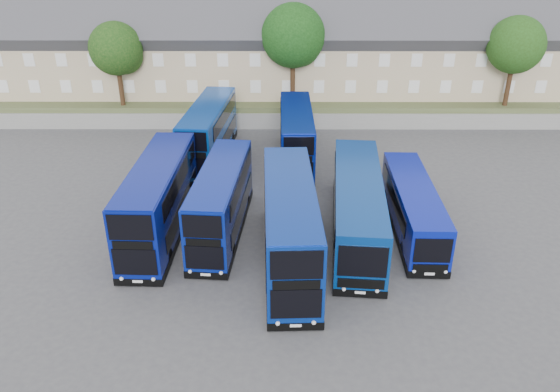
{
  "coord_description": "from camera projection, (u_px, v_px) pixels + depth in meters",
  "views": [
    {
      "loc": [
        0.97,
        -24.81,
        17.42
      ],
      "look_at": [
        0.88,
        5.46,
        2.2
      ],
      "focal_mm": 35.0,
      "sensor_mm": 36.0,
      "label": 1
    }
  ],
  "objects": [
    {
      "name": "dd_front_right",
      "position": [
        290.0,
        228.0,
        30.13
      ],
      "size": [
        3.16,
        11.99,
        4.73
      ],
      "rotation": [
        0.0,
        0.0,
        0.04
      ],
      "color": "navy",
      "rests_on": "ground"
    },
    {
      "name": "tree_east",
      "position": [
        517.0,
        47.0,
        49.04
      ],
      "size": [
        5.12,
        5.12,
        8.16
      ],
      "color": "#382314",
      "rests_on": "earth_bank"
    },
    {
      "name": "ground",
      "position": [
        264.0,
        276.0,
        29.99
      ],
      "size": [
        120.0,
        120.0,
        0.0
      ],
      "primitive_type": "plane",
      "color": "#444448",
      "rests_on": "ground"
    },
    {
      "name": "coach_east_a",
      "position": [
        357.0,
        208.0,
        33.34
      ],
      "size": [
        4.0,
        13.64,
        3.68
      ],
      "rotation": [
        0.0,
        0.0,
        -0.09
      ],
      "color": "navy",
      "rests_on": "ground"
    },
    {
      "name": "coach_east_b",
      "position": [
        413.0,
        209.0,
        33.92
      ],
      "size": [
        2.64,
        11.11,
        3.02
      ],
      "rotation": [
        0.0,
        0.0,
        -0.03
      ],
      "color": "#08179D",
      "rests_on": "ground"
    },
    {
      "name": "dd_rear_left",
      "position": [
        209.0,
        133.0,
        43.97
      ],
      "size": [
        3.61,
        11.43,
        4.47
      ],
      "rotation": [
        0.0,
        0.0,
        -0.09
      ],
      "color": "#073791",
      "rests_on": "ground"
    },
    {
      "name": "dd_rear_right",
      "position": [
        296.0,
        137.0,
        43.41
      ],
      "size": [
        2.54,
        10.81,
        4.29
      ],
      "rotation": [
        0.0,
        0.0,
        0.01
      ],
      "color": "navy",
      "rests_on": "ground"
    },
    {
      "name": "tree_west",
      "position": [
        118.0,
        50.0,
        49.29
      ],
      "size": [
        4.8,
        4.8,
        7.65
      ],
      "color": "#382314",
      "rests_on": "earth_bank"
    },
    {
      "name": "tree_mid",
      "position": [
        295.0,
        38.0,
        49.23
      ],
      "size": [
        5.76,
        5.76,
        9.18
      ],
      "color": "#382314",
      "rests_on": "earth_bank"
    },
    {
      "name": "dd_front_left",
      "position": [
        159.0,
        201.0,
        33.15
      ],
      "size": [
        2.98,
        11.57,
        4.57
      ],
      "rotation": [
        0.0,
        0.0,
        -0.03
      ],
      "color": "navy",
      "rests_on": "ground"
    },
    {
      "name": "terrace_row",
      "position": [
        333.0,
        45.0,
        53.82
      ],
      "size": [
        66.0,
        10.4,
        11.2
      ],
      "color": "tan",
      "rests_on": "earth_bank"
    },
    {
      "name": "earth_bank",
      "position": [
        273.0,
        89.0,
        59.92
      ],
      "size": [
        80.0,
        20.0,
        2.0
      ],
      "primitive_type": "cube",
      "color": "#4C522E",
      "rests_on": "ground"
    },
    {
      "name": "dd_front_mid",
      "position": [
        221.0,
        203.0,
        33.36
      ],
      "size": [
        3.24,
        10.69,
        4.19
      ],
      "rotation": [
        0.0,
        0.0,
        -0.08
      ],
      "color": "navy",
      "rests_on": "ground"
    },
    {
      "name": "tree_far",
      "position": [
        550.0,
        29.0,
        55.12
      ],
      "size": [
        5.44,
        5.44,
        8.67
      ],
      "color": "#382314",
      "rests_on": "earth_bank"
    },
    {
      "name": "retaining_wall",
      "position": [
        271.0,
        121.0,
        51.1
      ],
      "size": [
        70.0,
        0.4,
        1.5
      ],
      "primitive_type": "cube",
      "color": "slate",
      "rests_on": "ground"
    }
  ]
}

